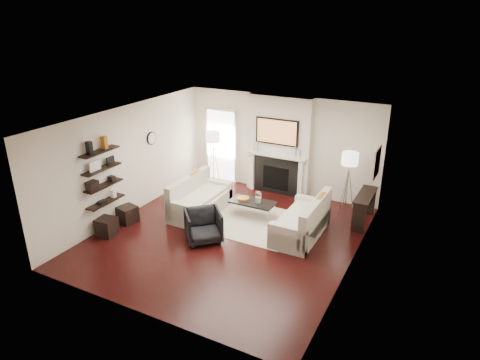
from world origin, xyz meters
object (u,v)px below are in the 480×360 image
at_px(loveseat_right_base, 300,227).
at_px(loveseat_left_base, 201,205).
at_px(armchair, 203,224).
at_px(lamp_left_shade, 213,137).
at_px(ottoman_near, 128,214).
at_px(lamp_right_shade, 350,159).
at_px(coffee_table, 253,202).

bearing_deg(loveseat_right_base, loveseat_left_base, -178.37).
bearing_deg(loveseat_right_base, armchair, -146.66).
distance_m(armchair, lamp_left_shade, 3.43).
distance_m(loveseat_right_base, ottoman_near, 4.12).
height_order(loveseat_left_base, lamp_right_shade, lamp_right_shade).
bearing_deg(coffee_table, lamp_left_shade, 144.26).
distance_m(coffee_table, lamp_right_shade, 2.57).
bearing_deg(loveseat_left_base, ottoman_near, -136.71).
height_order(armchair, lamp_right_shade, lamp_right_shade).
bearing_deg(coffee_table, loveseat_left_base, -162.20).
height_order(loveseat_right_base, armchair, armchair).
height_order(armchair, ottoman_near, armchair).
xyz_separation_m(coffee_table, ottoman_near, (-2.55, -1.62, -0.20)).
height_order(loveseat_right_base, lamp_right_shade, lamp_right_shade).
bearing_deg(ottoman_near, coffee_table, 32.52).
height_order(loveseat_right_base, ottoman_near, loveseat_right_base).
relative_size(armchair, ottoman_near, 1.93).
height_order(lamp_left_shade, ottoman_near, lamp_left_shade).
xyz_separation_m(lamp_right_shade, ottoman_near, (-4.52, -2.89, -1.25)).
distance_m(loveseat_left_base, loveseat_right_base, 2.61).
xyz_separation_m(loveseat_left_base, ottoman_near, (-1.30, -1.22, -0.01)).
distance_m(coffee_table, lamp_left_shade, 2.60).
distance_m(coffee_table, armchair, 1.59).
relative_size(loveseat_left_base, lamp_right_shade, 4.50).
xyz_separation_m(loveseat_right_base, ottoman_near, (-3.91, -1.30, -0.01)).
bearing_deg(armchair, lamp_right_shade, 6.12).
bearing_deg(ottoman_near, loveseat_right_base, 18.35).
relative_size(loveseat_left_base, ottoman_near, 4.50).
bearing_deg(ottoman_near, armchair, 2.70).
distance_m(loveseat_left_base, armchair, 1.39).
xyz_separation_m(loveseat_right_base, lamp_left_shade, (-3.29, 1.71, 1.24)).
xyz_separation_m(loveseat_right_base, armchair, (-1.82, -1.20, 0.18)).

